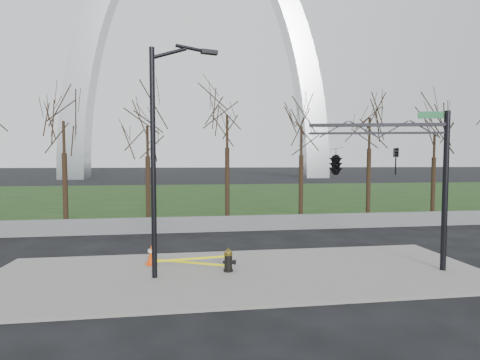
{
  "coord_description": "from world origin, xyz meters",
  "views": [
    {
      "loc": [
        -1.71,
        -12.3,
        4.13
      ],
      "look_at": [
        0.24,
        2.0,
        3.37
      ],
      "focal_mm": 25.78,
      "sensor_mm": 36.0,
      "label": 1
    }
  ],
  "objects": [
    {
      "name": "ground",
      "position": [
        0.0,
        0.0,
        0.0
      ],
      "size": [
        500.0,
        500.0,
        0.0
      ],
      "primitive_type": "plane",
      "color": "black",
      "rests_on": "ground"
    },
    {
      "name": "traffic_cone",
      "position": [
        -3.37,
        1.39,
        0.49
      ],
      "size": [
        0.5,
        0.5,
        0.78
      ],
      "rotation": [
        0.0,
        0.0,
        0.27
      ],
      "color": "#F8490D",
      "rests_on": "sidewalk"
    },
    {
      "name": "guardrail",
      "position": [
        0.0,
        8.0,
        0.45
      ],
      "size": [
        60.0,
        0.3,
        0.9
      ],
      "primitive_type": "cube",
      "color": "#59595B",
      "rests_on": "ground"
    },
    {
      "name": "sidewalk",
      "position": [
        0.0,
        0.0,
        0.05
      ],
      "size": [
        18.0,
        6.0,
        0.1
      ],
      "primitive_type": "cube",
      "color": "slate",
      "rests_on": "ground"
    },
    {
      "name": "grass_strip",
      "position": [
        0.0,
        30.0,
        0.03
      ],
      "size": [
        120.0,
        40.0,
        0.06
      ],
      "primitive_type": "cube",
      "color": "black",
      "rests_on": "ground"
    },
    {
      "name": "tree_row",
      "position": [
        3.39,
        12.0,
        4.07
      ],
      "size": [
        52.79,
        4.0,
        8.13
      ],
      "color": "black",
      "rests_on": "ground"
    },
    {
      "name": "street_light",
      "position": [
        -2.84,
        -0.13,
        4.69
      ],
      "size": [
        2.36,
        0.68,
        8.21
      ],
      "rotation": [
        0.0,
        0.0,
        0.21
      ],
      "color": "black",
      "rests_on": "ground"
    },
    {
      "name": "gateway_arch",
      "position": [
        0.0,
        75.0,
        32.5
      ],
      "size": [
        66.0,
        6.0,
        65.0
      ],
      "primitive_type": null,
      "color": "silver",
      "rests_on": "ground"
    },
    {
      "name": "fire_hydrant",
      "position": [
        -0.43,
        0.15,
        0.5
      ],
      "size": [
        0.53,
        0.38,
        0.86
      ],
      "rotation": [
        0.0,
        0.0,
        -0.43
      ],
      "color": "black",
      "rests_on": "sidewalk"
    },
    {
      "name": "caution_tape",
      "position": [
        -1.84,
        0.42,
        0.47
      ],
      "size": [
        2.93,
        1.57,
        0.44
      ],
      "color": "yellow",
      "rests_on": "ground"
    },
    {
      "name": "traffic_signal_mast",
      "position": [
        4.35,
        -0.14,
        4.15
      ],
      "size": [
        5.02,
        2.54,
        6.0
      ],
      "rotation": [
        0.0,
        0.0,
        -0.2
      ],
      "color": "black",
      "rests_on": "ground"
    }
  ]
}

